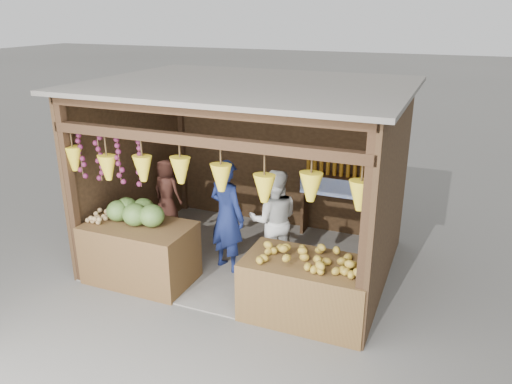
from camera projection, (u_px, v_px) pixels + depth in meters
ground at (249, 260)px, 7.59m from camera, size 80.00×80.00×0.00m
stall_structure at (245, 155)px, 6.99m from camera, size 4.30×3.30×2.66m
back_shelf at (340, 188)px, 8.02m from camera, size 1.25×0.32×1.32m
counter_left at (140, 253)px, 6.89m from camera, size 1.46×0.85×0.84m
counter_right at (307, 289)px, 6.06m from camera, size 1.53×0.85×0.76m
stool at (169, 230)px, 8.27m from camera, size 0.32×0.32×0.30m
man_standing at (227, 216)px, 7.05m from camera, size 0.71×0.58×1.66m
woman_standing at (274, 220)px, 7.12m from camera, size 0.89×0.80×1.50m
vendor_seated at (167, 191)px, 8.03m from camera, size 0.56×0.42×1.05m
melon_pile at (135, 211)px, 6.80m from camera, size 1.00×0.50×0.32m
tanfruit_pile at (99, 216)px, 6.87m from camera, size 0.34×0.40×0.13m
mango_pile at (313, 255)px, 5.85m from camera, size 1.40×0.64×0.22m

